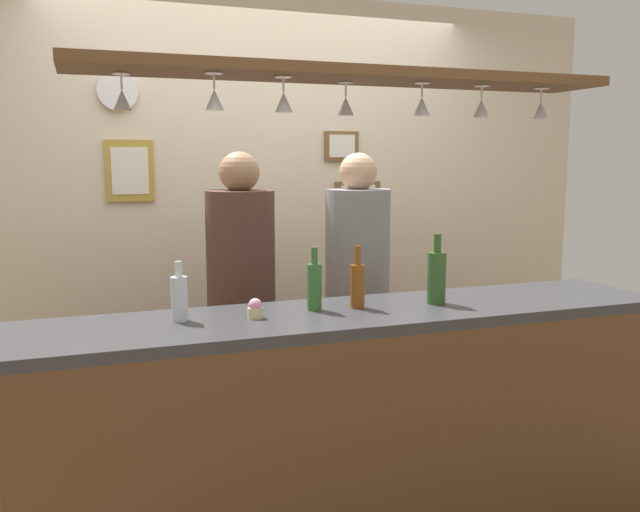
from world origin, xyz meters
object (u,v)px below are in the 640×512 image
(person_middle_brown_shirt, at_px, (241,287))
(bottle_beer_green_import, at_px, (314,285))
(person_right_grey_shirt, at_px, (357,280))
(picture_frame_caricature, at_px, (130,171))
(cupcake, at_px, (255,309))
(wall_clock, at_px, (118,90))
(bottle_soda_clear, at_px, (179,297))
(picture_frame_lower_pair, at_px, (358,196))
(picture_frame_upper_small, at_px, (342,146))
(bottle_champagne_green, at_px, (437,276))
(bottle_beer_amber_tall, at_px, (358,284))

(person_middle_brown_shirt, distance_m, bottle_beer_green_import, 0.71)
(person_right_grey_shirt, bearing_deg, picture_frame_caricature, 149.09)
(cupcake, xyz_separation_m, wall_clock, (-0.40, 1.39, 0.94))
(person_middle_brown_shirt, distance_m, bottle_soda_clear, 0.80)
(person_right_grey_shirt, height_order, picture_frame_lower_pair, person_right_grey_shirt)
(bottle_soda_clear, bearing_deg, picture_frame_lower_pair, 45.94)
(cupcake, distance_m, picture_frame_lower_pair, 1.76)
(person_right_grey_shirt, bearing_deg, picture_frame_lower_pair, 67.25)
(bottle_soda_clear, relative_size, wall_clock, 1.05)
(picture_frame_upper_small, bearing_deg, person_middle_brown_shirt, -140.34)
(person_right_grey_shirt, distance_m, bottle_soda_clear, 1.24)
(wall_clock, bearing_deg, bottle_beer_green_import, -63.56)
(bottle_champagne_green, bearing_deg, picture_frame_upper_small, 85.33)
(bottle_beer_amber_tall, distance_m, bottle_beer_green_import, 0.18)
(cupcake, bearing_deg, picture_frame_lower_pair, 53.96)
(bottle_soda_clear, bearing_deg, person_right_grey_shirt, 33.81)
(picture_frame_caricature, height_order, wall_clock, wall_clock)
(person_middle_brown_shirt, bearing_deg, picture_frame_caricature, 125.59)
(wall_clock, bearing_deg, person_middle_brown_shirt, -51.53)
(bottle_beer_amber_tall, height_order, picture_frame_lower_pair, picture_frame_lower_pair)
(person_right_grey_shirt, relative_size, wall_clock, 7.63)
(bottle_beer_amber_tall, bearing_deg, cupcake, -175.61)
(picture_frame_caricature, bearing_deg, person_right_grey_shirt, -30.91)
(picture_frame_lower_pair, bearing_deg, bottle_beer_amber_tall, -112.78)
(picture_frame_upper_small, xyz_separation_m, picture_frame_lower_pair, (0.11, 0.00, -0.31))
(bottle_soda_clear, xyz_separation_m, cupcake, (0.28, -0.06, -0.06))
(bottle_champagne_green, relative_size, wall_clock, 1.36)
(person_middle_brown_shirt, distance_m, bottle_champagne_green, 1.02)
(person_middle_brown_shirt, xyz_separation_m, cupcake, (-0.11, -0.74, 0.06))
(bottle_soda_clear, distance_m, cupcake, 0.29)
(bottle_beer_green_import, height_order, picture_frame_caricature, picture_frame_caricature)
(person_middle_brown_shirt, relative_size, cupcake, 21.58)
(bottle_champagne_green, height_order, cupcake, bottle_champagne_green)
(bottle_beer_amber_tall, relative_size, cupcake, 3.33)
(bottle_beer_amber_tall, bearing_deg, bottle_soda_clear, 178.33)
(person_right_grey_shirt, distance_m, bottle_beer_amber_tall, 0.78)
(person_middle_brown_shirt, xyz_separation_m, wall_clock, (-0.52, 0.65, 1.00))
(picture_frame_caricature, bearing_deg, picture_frame_lower_pair, 0.00)
(person_right_grey_shirt, distance_m, cupcake, 1.05)
(person_middle_brown_shirt, height_order, picture_frame_upper_small, picture_frame_upper_small)
(bottle_beer_amber_tall, distance_m, picture_frame_caricature, 1.64)
(bottle_beer_green_import, height_order, picture_frame_lower_pair, picture_frame_lower_pair)
(picture_frame_caricature, height_order, picture_frame_upper_small, picture_frame_upper_small)
(picture_frame_caricature, bearing_deg, bottle_champagne_green, -50.69)
(person_middle_brown_shirt, relative_size, bottle_soda_clear, 7.32)
(person_right_grey_shirt, relative_size, bottle_beer_amber_tall, 6.46)
(bottle_soda_clear, relative_size, picture_frame_lower_pair, 0.77)
(person_middle_brown_shirt, bearing_deg, picture_frame_lower_pair, 36.05)
(bottle_beer_amber_tall, distance_m, picture_frame_upper_small, 1.55)
(bottle_champagne_green, distance_m, bottle_soda_clear, 1.08)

